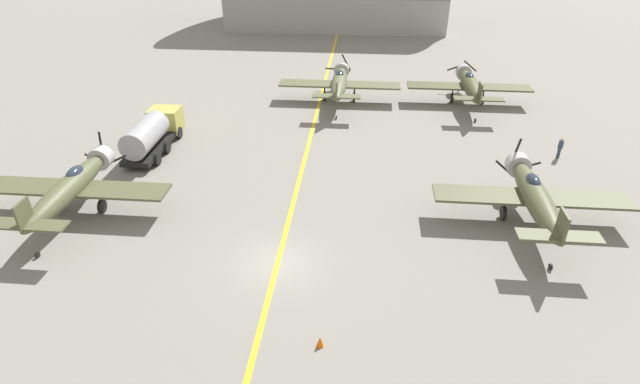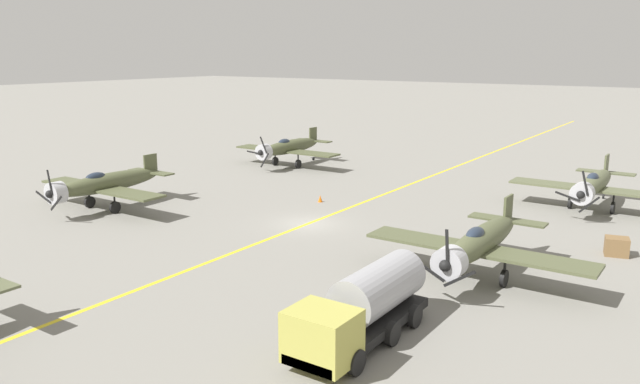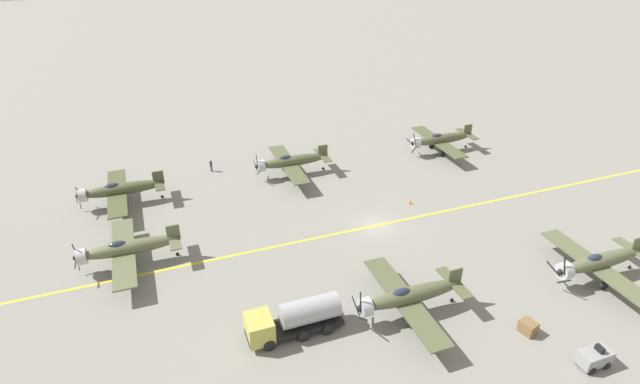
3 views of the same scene
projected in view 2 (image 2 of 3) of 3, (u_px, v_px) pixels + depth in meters
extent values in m
plane|color=gray|center=(308.00, 224.00, 43.47)|extent=(400.00, 400.00, 0.00)
cube|color=yellow|center=(308.00, 224.00, 43.47)|extent=(0.30, 160.00, 0.01)
ellipsoid|color=#4D5234|center=(291.00, 147.00, 65.19)|extent=(1.50, 9.50, 1.42)
cylinder|color=#B7B7BC|center=(264.00, 152.00, 61.59)|extent=(1.57, 0.90, 1.58)
ellipsoid|color=#232D3D|center=(284.00, 142.00, 64.14)|extent=(0.80, 1.70, 0.76)
cube|color=#4D5234|center=(286.00, 151.00, 64.65)|extent=(12.00, 2.10, 0.16)
cube|color=#4D5234|center=(313.00, 141.00, 68.46)|extent=(4.40, 1.10, 0.12)
cube|color=#4D5234|center=(313.00, 135.00, 68.31)|extent=(0.14, 1.30, 1.60)
sphere|color=black|center=(261.00, 153.00, 61.19)|extent=(0.56, 0.56, 0.56)
cube|color=black|center=(263.00, 145.00, 60.81)|extent=(0.89, 0.06, 1.64)
cube|color=black|center=(265.00, 160.00, 61.08)|extent=(1.10, 0.06, 1.53)
cube|color=black|center=(254.00, 153.00, 61.68)|extent=(1.76, 0.06, 0.27)
cylinder|color=black|center=(298.00, 158.00, 63.96)|extent=(0.14, 0.14, 1.26)
cylinder|color=black|center=(298.00, 164.00, 64.10)|extent=(0.22, 0.90, 0.90)
cylinder|color=black|center=(275.00, 155.00, 65.61)|extent=(0.14, 0.14, 1.26)
cylinder|color=black|center=(275.00, 161.00, 65.74)|extent=(0.22, 0.90, 0.90)
cylinder|color=black|center=(313.00, 159.00, 68.95)|extent=(0.12, 0.36, 0.36)
ellipsoid|color=#5A5F40|center=(595.00, 183.00, 47.12)|extent=(1.50, 9.50, 1.42)
cylinder|color=#B7B7BC|center=(582.00, 193.00, 43.52)|extent=(1.57, 0.90, 1.58)
ellipsoid|color=#232D3D|center=(593.00, 178.00, 46.07)|extent=(0.80, 1.70, 0.76)
cube|color=#5A5F40|center=(593.00, 189.00, 46.58)|extent=(12.00, 2.10, 0.16)
cube|color=#5A5F40|center=(606.00, 172.00, 50.39)|extent=(4.40, 1.10, 0.12)
cube|color=#5A5F40|center=(606.00, 164.00, 50.24)|extent=(0.14, 1.30, 1.60)
sphere|color=black|center=(581.00, 195.00, 43.12)|extent=(0.56, 0.56, 0.56)
cube|color=black|center=(585.00, 183.00, 42.81)|extent=(0.60, 0.06, 1.73)
cube|color=black|center=(589.00, 205.00, 42.92)|extent=(1.33, 0.06, 1.34)
cube|color=black|center=(568.00, 196.00, 43.63)|extent=(1.73, 0.06, 0.58)
cylinder|color=black|center=(614.00, 200.00, 45.90)|extent=(0.14, 0.14, 1.26)
cylinder|color=black|center=(613.00, 208.00, 46.03)|extent=(0.22, 0.90, 0.90)
cylinder|color=black|center=(571.00, 195.00, 47.54)|extent=(0.14, 0.14, 1.26)
cylinder|color=black|center=(570.00, 203.00, 47.68)|extent=(0.22, 0.90, 0.90)
cylinder|color=black|center=(603.00, 196.00, 50.88)|extent=(0.12, 0.36, 0.36)
ellipsoid|color=#515637|center=(109.00, 182.00, 47.30)|extent=(1.50, 9.50, 1.42)
cylinder|color=#B7B7BC|center=(56.00, 193.00, 43.70)|extent=(1.57, 0.90, 1.58)
ellipsoid|color=#232D3D|center=(96.00, 177.00, 46.25)|extent=(0.80, 1.70, 0.76)
cube|color=#515637|center=(101.00, 188.00, 46.76)|extent=(12.00, 2.10, 0.16)
cube|color=#515637|center=(151.00, 172.00, 50.57)|extent=(4.40, 1.10, 0.12)
cube|color=#515637|center=(150.00, 164.00, 50.42)|extent=(0.14, 1.30, 1.60)
sphere|color=black|center=(50.00, 194.00, 43.30)|extent=(0.56, 0.56, 0.56)
cube|color=black|center=(43.00, 197.00, 43.81)|extent=(1.69, 0.06, 0.74)
cube|color=black|center=(50.00, 182.00, 43.03)|extent=(0.43, 0.06, 1.75)
cube|color=black|center=(56.00, 203.00, 43.05)|extent=(1.44, 0.06, 1.23)
cylinder|color=black|center=(114.00, 199.00, 46.07)|extent=(0.14, 0.14, 1.26)
cylinder|color=black|center=(115.00, 207.00, 46.21)|extent=(0.22, 0.90, 0.90)
cylinder|color=black|center=(89.00, 194.00, 47.72)|extent=(0.14, 0.14, 1.26)
cylinder|color=black|center=(90.00, 202.00, 47.85)|extent=(0.22, 0.90, 0.90)
cylinder|color=black|center=(153.00, 196.00, 51.06)|extent=(0.12, 0.36, 0.36)
ellipsoid|color=#525739|center=(482.00, 240.00, 32.81)|extent=(1.50, 9.50, 1.42)
cylinder|color=#B7B7BC|center=(449.00, 263.00, 29.21)|extent=(1.57, 0.90, 1.58)
ellipsoid|color=#232D3D|center=(475.00, 235.00, 31.76)|extent=(0.80, 1.70, 0.76)
cube|color=#525739|center=(477.00, 250.00, 32.27)|extent=(12.00, 2.10, 0.16)
cube|color=#525739|center=(507.00, 220.00, 36.08)|extent=(4.40, 1.10, 0.12)
cube|color=#525739|center=(508.00, 209.00, 35.93)|extent=(0.14, 1.30, 1.60)
sphere|color=black|center=(445.00, 266.00, 28.81)|extent=(0.56, 0.56, 0.56)
cube|color=black|center=(429.00, 270.00, 29.32)|extent=(1.64, 0.06, 0.89)
cube|color=black|center=(447.00, 248.00, 28.58)|extent=(0.26, 0.06, 1.76)
cube|color=black|center=(459.00, 279.00, 28.52)|extent=(1.53, 0.06, 1.10)
cylinder|color=black|center=(505.00, 267.00, 31.58)|extent=(0.14, 0.14, 1.26)
cylinder|color=black|center=(504.00, 278.00, 31.72)|extent=(0.22, 0.90, 0.90)
cylinder|color=black|center=(449.00, 256.00, 33.23)|extent=(0.14, 0.14, 1.26)
cylinder|color=black|center=(449.00, 267.00, 33.36)|extent=(0.22, 0.90, 0.90)
cylinder|color=black|center=(505.00, 253.00, 36.57)|extent=(0.12, 0.36, 0.36)
cube|color=black|center=(362.00, 327.00, 25.66)|extent=(2.25, 8.00, 0.40)
cube|color=#B2AD4C|center=(322.00, 336.00, 23.10)|extent=(2.50, 2.08, 2.00)
cylinder|color=#9E9EA3|center=(378.00, 288.00, 26.45)|extent=(2.10, 4.96, 2.10)
cylinder|color=black|center=(356.00, 362.00, 23.04)|extent=(0.30, 1.00, 1.00)
cylinder|color=black|center=(304.00, 346.00, 24.34)|extent=(0.30, 1.00, 1.00)
cylinder|color=black|center=(392.00, 334.00, 25.36)|extent=(0.30, 1.00, 1.00)
cylinder|color=black|center=(343.00, 320.00, 26.67)|extent=(0.30, 1.00, 1.00)
cylinder|color=black|center=(415.00, 316.00, 27.04)|extent=(0.30, 1.00, 1.00)
cylinder|color=black|center=(367.00, 304.00, 28.34)|extent=(0.30, 1.00, 1.00)
cube|color=brown|center=(617.00, 247.00, 36.60)|extent=(1.53, 1.37, 1.09)
cone|color=orange|center=(320.00, 199.00, 49.72)|extent=(0.36, 0.36, 0.55)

